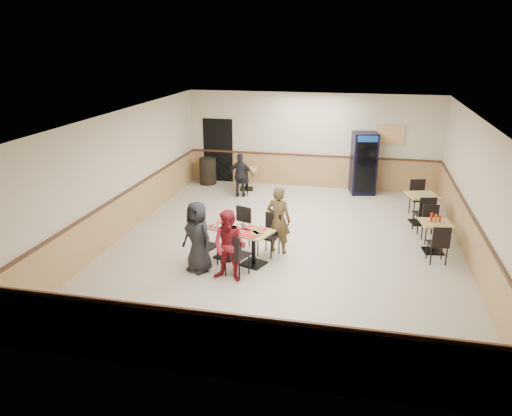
% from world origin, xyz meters
% --- Properties ---
extents(ground, '(10.00, 10.00, 0.00)m').
position_xyz_m(ground, '(0.00, 0.00, 0.00)').
color(ground, beige).
rests_on(ground, ground).
extents(room_shell, '(10.00, 10.00, 10.00)m').
position_xyz_m(room_shell, '(1.78, 2.55, 0.58)').
color(room_shell, silver).
rests_on(room_shell, ground).
extents(main_table, '(1.56, 1.16, 0.75)m').
position_xyz_m(main_table, '(-0.84, -1.09, 0.50)').
color(main_table, black).
rests_on(main_table, ground).
extents(main_chairs, '(1.75, 1.98, 0.95)m').
position_xyz_m(main_chairs, '(-0.88, -1.07, 0.48)').
color(main_chairs, black).
rests_on(main_chairs, ground).
extents(diner_woman_left, '(0.87, 0.76, 1.50)m').
position_xyz_m(diner_woman_left, '(-1.56, -1.73, 0.75)').
color(diner_woman_left, black).
rests_on(diner_woman_left, ground).
extents(diner_woman_right, '(0.78, 0.65, 1.46)m').
position_xyz_m(diner_woman_right, '(-0.81, -2.01, 0.73)').
color(diner_woman_right, maroon).
rests_on(diner_woman_right, ground).
extents(diner_man_opposite, '(0.62, 0.47, 1.54)m').
position_xyz_m(diner_man_opposite, '(-0.11, -0.45, 0.77)').
color(diner_man_opposite, '#4F3E22').
rests_on(diner_man_opposite, ground).
extents(lone_diner, '(0.81, 0.42, 1.33)m').
position_xyz_m(lone_diner, '(-1.94, 3.42, 0.67)').
color(lone_diner, black).
rests_on(lone_diner, ground).
extents(tabletop_clutter, '(1.28, 0.83, 0.12)m').
position_xyz_m(tabletop_clutter, '(-0.84, -1.15, 0.78)').
color(tabletop_clutter, red).
rests_on(tabletop_clutter, main_table).
extents(side_table_near, '(0.75, 0.75, 0.71)m').
position_xyz_m(side_table_near, '(3.31, 0.31, 0.47)').
color(side_table_near, black).
rests_on(side_table_near, ground).
extents(side_table_near_chair_south, '(0.47, 0.47, 0.90)m').
position_xyz_m(side_table_near_chair_south, '(3.31, -0.26, 0.45)').
color(side_table_near_chair_south, black).
rests_on(side_table_near_chair_south, ground).
extents(side_table_near_chair_north, '(0.47, 0.47, 0.90)m').
position_xyz_m(side_table_near_chair_north, '(3.31, 0.87, 0.45)').
color(side_table_near_chair_north, black).
rests_on(side_table_near_chair_north, ground).
extents(side_table_far, '(0.89, 0.89, 0.78)m').
position_xyz_m(side_table_far, '(3.18, 2.17, 0.52)').
color(side_table_far, black).
rests_on(side_table_far, ground).
extents(side_table_far_chair_south, '(0.56, 0.56, 0.99)m').
position_xyz_m(side_table_far_chair_south, '(3.18, 1.54, 0.49)').
color(side_table_far_chair_south, black).
rests_on(side_table_far_chair_south, ground).
extents(side_table_far_chair_north, '(0.56, 0.56, 0.99)m').
position_xyz_m(side_table_far_chair_north, '(3.18, 2.79, 0.49)').
color(side_table_far_chair_north, black).
rests_on(side_table_far_chair_north, ground).
extents(condiment_caddy, '(0.23, 0.06, 0.20)m').
position_xyz_m(condiment_caddy, '(3.28, 0.36, 0.80)').
color(condiment_caddy, red).
rests_on(condiment_caddy, side_table_near).
extents(back_table, '(0.74, 0.74, 0.69)m').
position_xyz_m(back_table, '(-1.94, 4.20, 0.46)').
color(back_table, black).
rests_on(back_table, ground).
extents(back_table_chair_lone, '(0.47, 0.47, 0.87)m').
position_xyz_m(back_table_chair_lone, '(-1.94, 3.65, 0.43)').
color(back_table_chair_lone, black).
rests_on(back_table_chair_lone, ground).
extents(pepsi_cooler, '(0.85, 0.85, 1.90)m').
position_xyz_m(pepsi_cooler, '(1.66, 4.59, 0.95)').
color(pepsi_cooler, black).
rests_on(pepsi_cooler, ground).
extents(trash_bin, '(0.55, 0.55, 0.87)m').
position_xyz_m(trash_bin, '(-3.34, 4.55, 0.43)').
color(trash_bin, black).
rests_on(trash_bin, ground).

